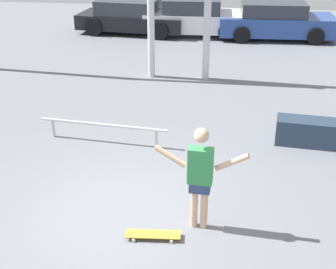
{
  "coord_description": "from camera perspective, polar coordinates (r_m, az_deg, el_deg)",
  "views": [
    {
      "loc": [
        1.56,
        -6.06,
        4.42
      ],
      "look_at": [
        0.47,
        1.48,
        0.75
      ],
      "focal_mm": 50.0,
      "sensor_mm": 36.0,
      "label": 1
    }
  ],
  "objects": [
    {
      "name": "ground_plane",
      "position": [
        7.66,
        -5.16,
        -9.64
      ],
      "size": [
        36.0,
        36.0,
        0.0
      ],
      "primitive_type": "plane",
      "color": "slate"
    },
    {
      "name": "skateboarder",
      "position": [
        6.88,
        3.95,
        -4.75
      ],
      "size": [
        1.4,
        0.22,
        1.67
      ],
      "rotation": [
        0.0,
        0.0,
        -0.06
      ],
      "color": "#DBAD89",
      "rests_on": "ground_plane"
    },
    {
      "name": "skateboard",
      "position": [
        7.11,
        -1.83,
        -12.08
      ],
      "size": [
        0.84,
        0.3,
        0.08
      ],
      "rotation": [
        0.0,
        0.0,
        0.09
      ],
      "color": "gold",
      "rests_on": "ground_plane"
    },
    {
      "name": "grind_box",
      "position": [
        10.15,
        19.51,
        0.02
      ],
      "size": [
        2.34,
        0.72,
        0.55
      ],
      "primitive_type": "cube",
      "rotation": [
        0.0,
        0.0,
        -0.09
      ],
      "color": "#28384C",
      "rests_on": "ground_plane"
    },
    {
      "name": "grind_rail",
      "position": [
        9.82,
        -7.94,
        0.91
      ],
      "size": [
        2.77,
        0.3,
        0.43
      ],
      "rotation": [
        0.0,
        0.0,
        -0.09
      ],
      "color": "#B7BABF",
      "rests_on": "ground_plane"
    },
    {
      "name": "parked_car_black",
      "position": [
        19.01,
        -4.49,
        14.12
      ],
      "size": [
        4.34,
        2.21,
        1.28
      ],
      "rotation": [
        0.0,
        0.0,
        -0.09
      ],
      "color": "black",
      "rests_on": "ground_plane"
    },
    {
      "name": "parked_car_white",
      "position": [
        18.68,
        3.3,
        14.1
      ],
      "size": [
        4.0,
        2.1,
        1.4
      ],
      "rotation": [
        0.0,
        0.0,
        0.04
      ],
      "color": "white",
      "rests_on": "ground_plane"
    },
    {
      "name": "parked_car_blue",
      "position": [
        18.53,
        12.97,
        13.35
      ],
      "size": [
        4.34,
        2.1,
        1.36
      ],
      "rotation": [
        0.0,
        0.0,
        0.05
      ],
      "color": "#284793",
      "rests_on": "ground_plane"
    }
  ]
}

